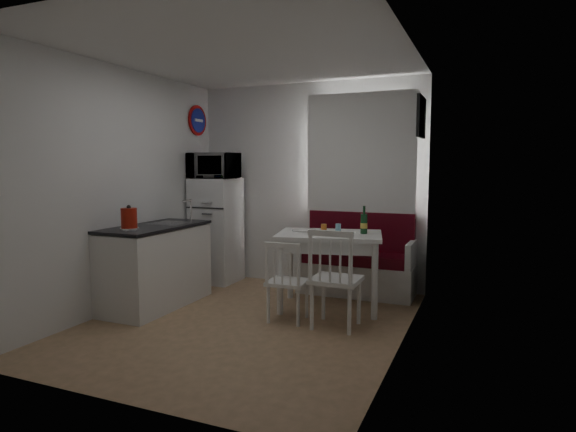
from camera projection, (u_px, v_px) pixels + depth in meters
The scene contains 22 objects.
floor at pixel (247, 323), 4.75m from camera, with size 3.00×3.50×0.02m, color #95774F.
ceiling at pixel (244, 52), 4.48m from camera, with size 3.00×3.50×0.02m, color white.
wall_back at pixel (309, 185), 6.22m from camera, with size 3.00×0.02×2.60m, color white.
wall_front at pixel (115, 206), 3.01m from camera, with size 3.00×0.02×2.60m, color white.
wall_left at pixel (122, 189), 5.19m from camera, with size 0.02×3.50×2.60m, color white.
wall_right at pixel (404, 195), 4.04m from camera, with size 0.02×3.50×2.60m, color white.
window at pixel (362, 159), 5.89m from camera, with size 1.22×0.06×1.47m, color white.
curtain at pixel (360, 155), 5.82m from camera, with size 1.35×0.02×1.50m, color white.
kitchen_counter at pixel (156, 265), 5.30m from camera, with size 0.62×1.32×1.16m.
wall_sign at pixel (198, 120), 6.42m from camera, with size 0.40×0.40×0.03m, color #1B27A4.
picture_frame at pixel (421, 117), 4.98m from camera, with size 0.04×0.52×0.42m, color black.
bench at pixel (357, 267), 5.83m from camera, with size 1.37×0.53×0.98m.
dining_table at pixel (330, 242), 5.19m from camera, with size 1.25×1.00×0.83m.
chair_left at pixel (285, 273), 4.71m from camera, with size 0.40×0.39×0.44m.
chair_right at pixel (333, 268), 4.49m from camera, with size 0.45×0.43×0.52m.
fridge at pixel (216, 230), 6.41m from camera, with size 0.55×0.55×1.38m, color white.
microwave at pixel (213, 166), 6.28m from camera, with size 0.61×0.41×0.34m, color white.
kettle at pixel (129, 218), 4.80m from camera, with size 0.19×0.19×0.25m, color #A71B0D.
wine_bottle at pixel (364, 220), 5.12m from camera, with size 0.07×0.07×0.30m, color #164622, non-canonical shape.
drinking_glass_orange at pixel (324, 229), 5.15m from camera, with size 0.06×0.06×0.10m, color orange.
drinking_glass_blue at pixel (338, 228), 5.19m from camera, with size 0.06×0.06×0.10m, color #87CAE5.
plate at pixel (304, 230), 5.31m from camera, with size 0.27×0.27×0.02m, color white.
Camera 1 is at (2.15, -4.10, 1.55)m, focal length 30.00 mm.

